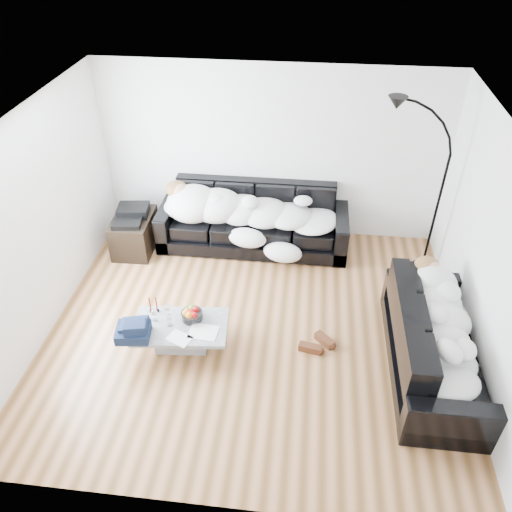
# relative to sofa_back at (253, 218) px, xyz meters

# --- Properties ---
(ground) EXTENTS (5.00, 5.00, 0.00)m
(ground) POSITION_rel_sofa_back_xyz_m (0.22, -1.81, -0.46)
(ground) COLOR brown
(ground) RESTS_ON ground
(wall_back) EXTENTS (5.00, 0.02, 2.60)m
(wall_back) POSITION_rel_sofa_back_xyz_m (0.22, 0.44, 0.84)
(wall_back) COLOR silver
(wall_back) RESTS_ON ground
(wall_left) EXTENTS (0.02, 4.50, 2.60)m
(wall_left) POSITION_rel_sofa_back_xyz_m (-2.28, -1.81, 0.84)
(wall_left) COLOR silver
(wall_left) RESTS_ON ground
(wall_right) EXTENTS (0.02, 4.50, 2.60)m
(wall_right) POSITION_rel_sofa_back_xyz_m (2.72, -1.81, 0.84)
(wall_right) COLOR silver
(wall_right) RESTS_ON ground
(ceiling) EXTENTS (5.00, 5.00, 0.00)m
(ceiling) POSITION_rel_sofa_back_xyz_m (0.22, -1.81, 2.14)
(ceiling) COLOR white
(ceiling) RESTS_ON ground
(sofa_back) EXTENTS (2.79, 0.97, 0.91)m
(sofa_back) POSITION_rel_sofa_back_xyz_m (0.00, 0.00, 0.00)
(sofa_back) COLOR black
(sofa_back) RESTS_ON ground
(sofa_right) EXTENTS (0.92, 2.14, 0.87)m
(sofa_right) POSITION_rel_sofa_back_xyz_m (2.29, -2.20, -0.02)
(sofa_right) COLOR black
(sofa_right) RESTS_ON ground
(sleeper_back) EXTENTS (2.36, 0.82, 0.47)m
(sleeper_back) POSITION_rel_sofa_back_xyz_m (0.00, -0.05, 0.20)
(sleeper_back) COLOR white
(sleeper_back) RESTS_ON sofa_back
(sleeper_right) EXTENTS (0.77, 1.83, 0.45)m
(sleeper_right) POSITION_rel_sofa_back_xyz_m (2.29, -2.20, 0.19)
(sleeper_right) COLOR white
(sleeper_right) RESTS_ON sofa_right
(teal_cushion) EXTENTS (0.42, 0.38, 0.20)m
(teal_cushion) POSITION_rel_sofa_back_xyz_m (2.23, -1.53, 0.26)
(teal_cushion) COLOR #09452F
(teal_cushion) RESTS_ON sofa_right
(coffee_table) EXTENTS (1.14, 0.74, 0.32)m
(coffee_table) POSITION_rel_sofa_back_xyz_m (-0.59, -2.18, -0.30)
(coffee_table) COLOR #939699
(coffee_table) RESTS_ON ground
(fruit_bowl) EXTENTS (0.32, 0.32, 0.16)m
(fruit_bowl) POSITION_rel_sofa_back_xyz_m (-0.48, -2.05, -0.06)
(fruit_bowl) COLOR white
(fruit_bowl) RESTS_ON coffee_table
(wine_glass_a) EXTENTS (0.10, 0.10, 0.19)m
(wine_glass_a) POSITION_rel_sofa_back_xyz_m (-0.78, -2.04, -0.05)
(wine_glass_a) COLOR white
(wine_glass_a) RESTS_ON coffee_table
(wine_glass_b) EXTENTS (0.08, 0.08, 0.18)m
(wine_glass_b) POSITION_rel_sofa_back_xyz_m (-0.91, -2.13, -0.05)
(wine_glass_b) COLOR white
(wine_glass_b) RESTS_ON coffee_table
(wine_glass_c) EXTENTS (0.09, 0.09, 0.18)m
(wine_glass_c) POSITION_rel_sofa_back_xyz_m (-0.72, -2.20, -0.05)
(wine_glass_c) COLOR white
(wine_glass_c) RESTS_ON coffee_table
(candle_left) EXTENTS (0.04, 0.04, 0.22)m
(candle_left) POSITION_rel_sofa_back_xyz_m (-1.00, -2.00, -0.03)
(candle_left) COLOR maroon
(candle_left) RESTS_ON coffee_table
(candle_right) EXTENTS (0.04, 0.04, 0.21)m
(candle_right) POSITION_rel_sofa_back_xyz_m (-0.92, -1.97, -0.03)
(candle_right) COLOR maroon
(candle_right) RESTS_ON coffee_table
(newspaper_a) EXTENTS (0.34, 0.27, 0.01)m
(newspaper_a) POSITION_rel_sofa_back_xyz_m (-0.30, -2.26, -0.13)
(newspaper_a) COLOR silver
(newspaper_a) RESTS_ON coffee_table
(newspaper_b) EXTENTS (0.32, 0.29, 0.01)m
(newspaper_b) POSITION_rel_sofa_back_xyz_m (-0.56, -2.39, -0.13)
(newspaper_b) COLOR silver
(newspaper_b) RESTS_ON coffee_table
(navy_jacket) EXTENTS (0.46, 0.41, 0.20)m
(navy_jacket) POSITION_rel_sofa_back_xyz_m (-1.05, -2.39, 0.04)
(navy_jacket) COLOR black
(navy_jacket) RESTS_ON coffee_table
(shoes) EXTENTS (0.54, 0.47, 0.10)m
(shoes) POSITION_rel_sofa_back_xyz_m (1.01, -2.04, -0.41)
(shoes) COLOR #472311
(shoes) RESTS_ON ground
(av_cabinet) EXTENTS (0.57, 0.81, 0.55)m
(av_cabinet) POSITION_rel_sofa_back_xyz_m (-1.74, -0.32, -0.18)
(av_cabinet) COLOR black
(av_cabinet) RESTS_ON ground
(stereo) EXTENTS (0.48, 0.39, 0.13)m
(stereo) POSITION_rel_sofa_back_xyz_m (-1.74, -0.32, 0.16)
(stereo) COLOR black
(stereo) RESTS_ON av_cabinet
(floor_lamp) EXTENTS (0.81, 0.36, 2.17)m
(floor_lamp) POSITION_rel_sofa_back_xyz_m (2.49, -0.32, 0.63)
(floor_lamp) COLOR black
(floor_lamp) RESTS_ON ground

